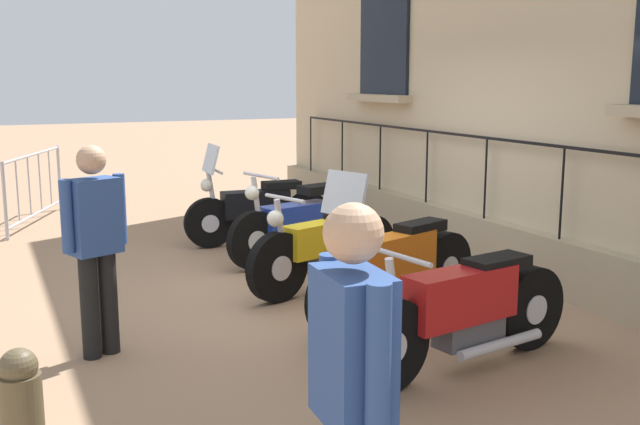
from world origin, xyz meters
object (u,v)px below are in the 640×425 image
object	(u,v)px
motorcycle_black	(258,210)
pedestrian_walking	(352,393)
motorcycle_yellow	(326,249)
crowd_barrier	(35,186)
pedestrian_standing	(96,239)
motorcycle_blue	(299,225)
motorcycle_red	(464,312)
motorcycle_orange	(395,270)

from	to	relation	value
motorcycle_black	pedestrian_walking	world-z (taller)	pedestrian_walking
motorcycle_yellow	crowd_barrier	bearing A→B (deg)	-63.86
crowd_barrier	pedestrian_walking	size ratio (longest dim) A/B	1.30
motorcycle_yellow	pedestrian_walking	xyz separation A→B (m)	(1.88, 4.23, 0.53)
crowd_barrier	pedestrian_walking	distance (m)	9.16
motorcycle_yellow	pedestrian_standing	size ratio (longest dim) A/B	1.16
motorcycle_black	motorcycle_blue	distance (m)	1.09
motorcycle_black	crowd_barrier	xyz separation A→B (m)	(2.51, -2.64, 0.13)
motorcycle_yellow	motorcycle_red	world-z (taller)	motorcycle_yellow
motorcycle_yellow	pedestrian_walking	world-z (taller)	pedestrian_walking
motorcycle_orange	motorcycle_red	xyz separation A→B (m)	(0.11, 1.18, -0.02)
motorcycle_black	motorcycle_orange	xyz separation A→B (m)	(-0.04, 3.41, 0.02)
motorcycle_black	pedestrian_standing	bearing A→B (deg)	52.38
motorcycle_red	pedestrian_standing	world-z (taller)	pedestrian_standing
motorcycle_red	pedestrian_walking	xyz separation A→B (m)	(1.91, 1.91, 0.51)
motorcycle_blue	motorcycle_red	bearing A→B (deg)	86.93
motorcycle_blue	motorcycle_red	size ratio (longest dim) A/B	0.90
motorcycle_black	motorcycle_red	bearing A→B (deg)	89.11
pedestrian_standing	pedestrian_walking	distance (m)	3.35
motorcycle_blue	crowd_barrier	world-z (taller)	motorcycle_blue
motorcycle_blue	pedestrian_standing	world-z (taller)	pedestrian_standing
motorcycle_blue	pedestrian_walking	xyz separation A→B (m)	(2.10, 5.41, 0.52)
motorcycle_black	motorcycle_orange	size ratio (longest dim) A/B	0.97
motorcycle_orange	motorcycle_blue	bearing A→B (deg)	-91.82
motorcycle_red	crowd_barrier	world-z (taller)	crowd_barrier
motorcycle_red	pedestrian_standing	bearing A→B (deg)	-30.63
motorcycle_blue	crowd_barrier	bearing A→B (deg)	-54.84
motorcycle_orange	motorcycle_yellow	bearing A→B (deg)	-82.97
motorcycle_yellow	crowd_barrier	xyz separation A→B (m)	(2.41, -4.91, 0.14)
pedestrian_standing	pedestrian_walking	bearing A→B (deg)	98.05
motorcycle_yellow	motorcycle_orange	size ratio (longest dim) A/B	0.94
motorcycle_orange	motorcycle_red	bearing A→B (deg)	84.47
motorcycle_yellow	motorcycle_red	xyz separation A→B (m)	(-0.03, 2.31, 0.02)
motorcycle_black	pedestrian_walking	xyz separation A→B (m)	(1.98, 6.50, 0.51)
motorcycle_red	pedestrian_walking	distance (m)	2.75
motorcycle_orange	motorcycle_red	size ratio (longest dim) A/B	0.96
motorcycle_black	motorcycle_yellow	distance (m)	2.27
motorcycle_black	pedestrian_standing	xyz separation A→B (m)	(2.45, 3.18, 0.48)
motorcycle_orange	pedestrian_walking	distance (m)	3.72
motorcycle_yellow	crowd_barrier	size ratio (longest dim) A/B	0.87
motorcycle_red	pedestrian_standing	size ratio (longest dim) A/B	1.30
crowd_barrier	pedestrian_walking	xyz separation A→B (m)	(-0.53, 9.14, 0.38)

